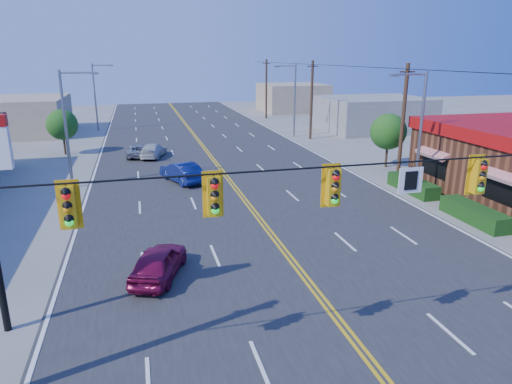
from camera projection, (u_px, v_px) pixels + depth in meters
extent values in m
plane|color=gray|center=(360.00, 350.00, 14.33)|extent=(160.00, 160.00, 0.00)
cube|color=#2D2D30|center=(232.00, 184.00, 32.87)|extent=(20.00, 120.00, 0.06)
cylinder|color=black|center=(374.00, 164.00, 12.61)|extent=(24.00, 0.05, 0.05)
cube|color=white|center=(411.00, 180.00, 13.06)|extent=(0.75, 0.04, 0.75)
cube|color=#D89E0C|center=(68.00, 207.00, 10.85)|extent=(0.55, 0.34, 1.25)
cube|color=#D89E0C|center=(214.00, 196.00, 11.69)|extent=(0.55, 0.34, 1.25)
cube|color=#D89E0C|center=(333.00, 187.00, 12.49)|extent=(0.55, 0.34, 1.25)
cube|color=#D89E0C|center=(479.00, 176.00, 13.62)|extent=(0.55, 0.34, 1.25)
cube|color=#194214|center=(440.00, 198.00, 28.10)|extent=(1.20, 9.00, 0.90)
cylinder|color=gray|center=(420.00, 136.00, 28.82)|extent=(0.20, 0.20, 8.00)
cylinder|color=gray|center=(411.00, 74.00, 27.46)|extent=(2.20, 0.12, 0.12)
cube|color=gray|center=(394.00, 75.00, 27.21)|extent=(0.50, 0.25, 0.15)
cylinder|color=gray|center=(295.00, 101.00, 51.07)|extent=(0.20, 0.20, 8.00)
cylinder|color=gray|center=(286.00, 66.00, 49.71)|extent=(2.20, 0.12, 0.12)
cube|color=gray|center=(277.00, 67.00, 49.46)|extent=(0.50, 0.25, 0.15)
cylinder|color=gray|center=(66.00, 131.00, 30.93)|extent=(0.20, 0.20, 8.00)
cylinder|color=gray|center=(77.00, 73.00, 30.11)|extent=(2.20, 0.12, 0.12)
cube|color=gray|center=(95.00, 73.00, 30.39)|extent=(0.50, 0.25, 0.15)
cylinder|color=gray|center=(95.00, 98.00, 55.04)|extent=(0.20, 0.20, 8.00)
cylinder|color=gray|center=(102.00, 65.00, 54.21)|extent=(2.20, 0.12, 0.12)
cube|color=gray|center=(111.00, 66.00, 54.49)|extent=(0.50, 0.25, 0.15)
cylinder|color=#47301E|center=(403.00, 124.00, 32.76)|extent=(0.28, 0.28, 8.40)
cylinder|color=#47301E|center=(311.00, 101.00, 49.45)|extent=(0.28, 0.28, 8.40)
cylinder|color=#47301E|center=(266.00, 89.00, 66.13)|extent=(0.28, 0.28, 8.40)
cylinder|color=#47301E|center=(386.00, 154.00, 37.68)|extent=(0.20, 0.20, 2.10)
sphere|color=#235B19|center=(388.00, 132.00, 37.14)|extent=(2.94, 2.94, 2.94)
cylinder|color=#47301E|center=(64.00, 144.00, 42.44)|extent=(0.20, 0.20, 2.00)
sphere|color=#235B19|center=(62.00, 125.00, 41.92)|extent=(2.80, 2.80, 2.80)
cube|color=gray|center=(374.00, 114.00, 56.15)|extent=(12.00, 10.00, 4.00)
cube|color=tan|center=(16.00, 116.00, 53.41)|extent=(11.00, 12.00, 4.20)
cube|color=tan|center=(292.00, 98.00, 75.76)|extent=(10.00, 10.00, 4.40)
imported|color=maroon|center=(159.00, 263.00, 18.79)|extent=(2.86, 4.25, 1.34)
imported|color=navy|center=(182.00, 173.00, 33.08)|extent=(3.08, 4.69, 1.46)
imported|color=#BBBBBB|center=(153.00, 151.00, 41.20)|extent=(2.89, 4.58, 1.24)
imported|color=#9B9B9F|center=(139.00, 151.00, 41.43)|extent=(2.29, 4.16, 1.10)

